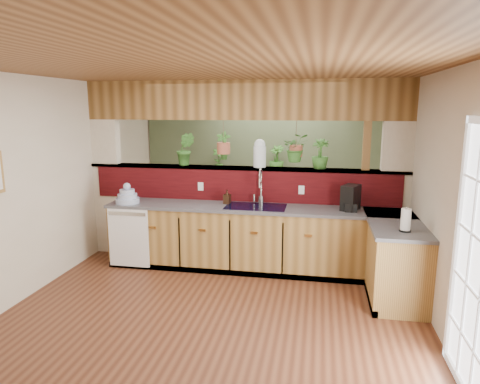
% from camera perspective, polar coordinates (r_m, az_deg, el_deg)
% --- Properties ---
extents(ground, '(4.60, 7.00, 0.01)m').
position_cam_1_polar(ground, '(5.25, -2.36, -13.87)').
color(ground, '#542C1A').
rests_on(ground, ground).
extents(ceiling, '(4.60, 7.00, 0.01)m').
position_cam_1_polar(ceiling, '(4.77, -2.63, 15.70)').
color(ceiling, brown).
rests_on(ceiling, ground).
extents(wall_back, '(4.60, 0.02, 2.60)m').
position_cam_1_polar(wall_back, '(8.26, 3.00, 4.77)').
color(wall_back, beige).
rests_on(wall_back, ground).
extents(wall_left, '(0.02, 7.00, 2.60)m').
position_cam_1_polar(wall_left, '(5.81, -25.19, 0.97)').
color(wall_left, beige).
rests_on(wall_left, ground).
extents(wall_right, '(0.02, 7.00, 2.60)m').
position_cam_1_polar(wall_right, '(4.88, 24.85, -0.77)').
color(wall_right, beige).
rests_on(wall_right, ground).
extents(pass_through_partition, '(4.60, 0.21, 2.60)m').
position_cam_1_polar(pass_through_partition, '(6.16, 0.61, 1.54)').
color(pass_through_partition, beige).
rests_on(pass_through_partition, ground).
extents(pass_through_ledge, '(4.60, 0.21, 0.04)m').
position_cam_1_polar(pass_through_ledge, '(6.14, 0.34, 3.20)').
color(pass_through_ledge, brown).
rests_on(pass_through_ledge, ground).
extents(header_beam, '(4.60, 0.15, 0.55)m').
position_cam_1_polar(header_beam, '(6.08, 0.35, 12.15)').
color(header_beam, brown).
rests_on(header_beam, ground).
extents(sage_backwall, '(4.55, 0.02, 2.55)m').
position_cam_1_polar(sage_backwall, '(8.24, 2.98, 4.75)').
color(sage_backwall, '#536444').
rests_on(sage_backwall, ground).
extents(countertop, '(4.14, 1.52, 0.90)m').
position_cam_1_polar(countertop, '(5.79, 7.71, -6.77)').
color(countertop, olive).
rests_on(countertop, ground).
extents(dishwasher, '(0.58, 0.03, 0.82)m').
position_cam_1_polar(dishwasher, '(6.14, -14.64, -5.91)').
color(dishwasher, white).
rests_on(dishwasher, ground).
extents(navy_sink, '(0.82, 0.50, 0.18)m').
position_cam_1_polar(navy_sink, '(5.84, 2.10, -2.71)').
color(navy_sink, black).
rests_on(navy_sink, countertop).
extents(french_door, '(0.06, 1.02, 2.16)m').
position_cam_1_polar(french_door, '(3.73, 28.91, -8.61)').
color(french_door, white).
rests_on(french_door, ground).
extents(faucet, '(0.22, 0.22, 0.51)m').
position_cam_1_polar(faucet, '(5.91, 2.74, 0.95)').
color(faucet, '#B7B7B2').
rests_on(faucet, countertop).
extents(dish_stack, '(0.33, 0.33, 0.29)m').
position_cam_1_polar(dish_stack, '(6.22, -14.78, -0.63)').
color(dish_stack, '#A1AFD1').
rests_on(dish_stack, countertop).
extents(soap_dispenser, '(0.10, 0.11, 0.20)m').
position_cam_1_polar(soap_dispenser, '(5.98, -1.73, -0.64)').
color(soap_dispenser, '#341F12').
rests_on(soap_dispenser, countertop).
extents(coffee_maker, '(0.18, 0.30, 0.33)m').
position_cam_1_polar(coffee_maker, '(5.77, 14.53, -0.88)').
color(coffee_maker, black).
rests_on(coffee_maker, countertop).
extents(paper_towel, '(0.13, 0.13, 0.27)m').
position_cam_1_polar(paper_towel, '(4.98, 21.22, -3.55)').
color(paper_towel, black).
rests_on(paper_towel, countertop).
extents(glass_jar, '(0.18, 0.18, 0.40)m').
position_cam_1_polar(glass_jar, '(6.07, 2.64, 5.19)').
color(glass_jar, silver).
rests_on(glass_jar, pass_through_ledge).
extents(ledge_plant_left, '(0.28, 0.24, 0.48)m').
position_cam_1_polar(ledge_plant_left, '(6.31, -7.28, 5.69)').
color(ledge_plant_left, '#2F6322').
rests_on(ledge_plant_left, pass_through_ledge).
extents(ledge_plant_right, '(0.24, 0.24, 0.41)m').
position_cam_1_polar(ledge_plant_right, '(6.02, 10.63, 5.02)').
color(ledge_plant_right, '#2F6322').
rests_on(ledge_plant_right, pass_through_ledge).
extents(hanging_plant_a, '(0.21, 0.19, 0.52)m').
position_cam_1_polar(hanging_plant_a, '(6.15, -2.22, 7.39)').
color(hanging_plant_a, brown).
rests_on(hanging_plant_a, header_beam).
extents(hanging_plant_b, '(0.40, 0.36, 0.51)m').
position_cam_1_polar(hanging_plant_b, '(6.00, 7.51, 7.47)').
color(hanging_plant_b, brown).
rests_on(hanging_plant_b, header_beam).
extents(shelving_console, '(1.66, 0.68, 1.08)m').
position_cam_1_polar(shelving_console, '(8.17, 1.36, -0.98)').
color(shelving_console, black).
rests_on(shelving_console, ground).
extents(shelf_plant_a, '(0.25, 0.18, 0.45)m').
position_cam_1_polar(shelf_plant_a, '(8.16, -2.88, 4.44)').
color(shelf_plant_a, '#2F6322').
rests_on(shelf_plant_a, shelving_console).
extents(shelf_plant_b, '(0.36, 0.36, 0.50)m').
position_cam_1_polar(shelf_plant_b, '(7.98, 4.89, 4.43)').
color(shelf_plant_b, '#2F6322').
rests_on(shelf_plant_b, shelving_console).
extents(floor_plant, '(0.80, 0.75, 0.73)m').
position_cam_1_polar(floor_plant, '(7.04, 6.31, -4.16)').
color(floor_plant, '#2F6322').
rests_on(floor_plant, ground).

